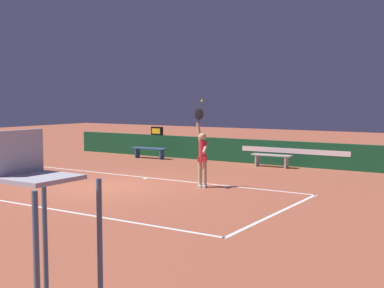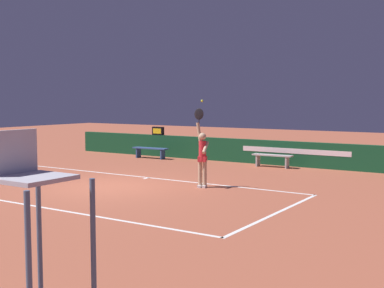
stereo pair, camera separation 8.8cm
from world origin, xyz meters
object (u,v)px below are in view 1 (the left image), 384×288
speed_display (157,131)px  courtside_bench_near (272,157)px  tennis_player (202,155)px  courtside_bench_far (149,150)px  umpire_chair (37,223)px  tennis_ball (202,101)px

speed_display → courtside_bench_near: (6.04, -0.73, -0.79)m
tennis_player → courtside_bench_far: size_ratio=1.37×
umpire_chair → tennis_ball: bearing=113.3°
speed_display → courtside_bench_far: bearing=-74.3°
speed_display → umpire_chair: size_ratio=0.25×
courtside_bench_far → tennis_ball: bearing=-41.6°
tennis_player → courtside_bench_near: tennis_player is taller
umpire_chair → courtside_bench_near: 15.85m
tennis_player → courtside_bench_far: bearing=139.0°
tennis_ball → umpire_chair: tennis_ball is taller
tennis_player → umpire_chair: size_ratio=1.01×
tennis_ball → umpire_chair: bearing=-66.7°
tennis_player → courtside_bench_near: 5.36m
umpire_chair → courtside_bench_far: 18.13m
speed_display → courtside_bench_near: speed_display is taller
speed_display → courtside_bench_far: speed_display is taller
speed_display → umpire_chair: bearing=-56.8°
speed_display → tennis_ball: tennis_ball is taller
umpire_chair → courtside_bench_near: umpire_chair is taller
courtside_bench_far → tennis_player: bearing=-41.0°
umpire_chair → courtside_bench_near: bearing=106.0°
tennis_ball → umpire_chair: (4.16, -9.67, -1.06)m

